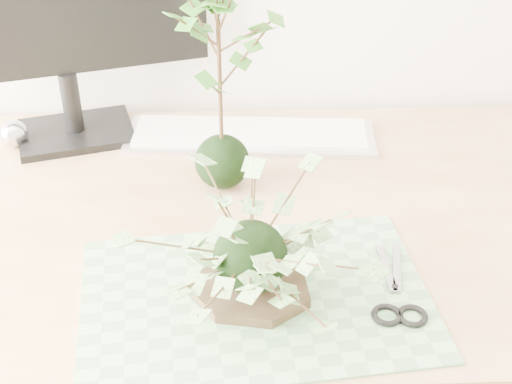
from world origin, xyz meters
TOP-DOWN VIEW (x-y plane):
  - desk at (0.06, 1.23)m, footprint 1.60×0.70m
  - cutting_mat at (-0.00, 1.03)m, footprint 0.49×0.35m
  - stone_dish at (-0.01, 1.04)m, footprint 0.20×0.20m
  - ivy_kokedama at (-0.01, 1.04)m, footprint 0.31×0.31m
  - maple_kokedama at (-0.05, 1.31)m, footprint 0.26×0.26m
  - keyboard at (0.00, 1.47)m, footprint 0.46×0.17m
  - foil_ball at (-0.42, 1.46)m, footprint 0.05×0.05m
  - scissors at (0.18, 1.01)m, footprint 0.08×0.17m

SIDE VIEW (x-z plane):
  - desk at x=0.06m, z-range 0.28..1.02m
  - cutting_mat at x=0.00m, z-range 0.74..0.74m
  - scissors at x=0.18m, z-range 0.74..0.75m
  - keyboard at x=0.00m, z-range 0.74..0.76m
  - stone_dish at x=-0.01m, z-range 0.74..0.76m
  - foil_ball at x=-0.42m, z-range 0.74..0.79m
  - ivy_kokedama at x=-0.01m, z-range 0.76..0.95m
  - maple_kokedama at x=-0.05m, z-range 0.81..1.19m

